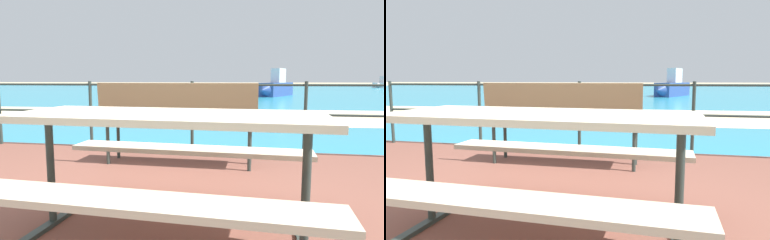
# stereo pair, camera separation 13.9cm
# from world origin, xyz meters

# --- Properties ---
(ground_plane) EXTENTS (240.00, 240.00, 0.00)m
(ground_plane) POSITION_xyz_m (0.00, 0.00, 0.00)
(ground_plane) COLOR tan
(patio_paving) EXTENTS (6.40, 5.20, 0.06)m
(patio_paving) POSITION_xyz_m (0.00, 0.00, 0.03)
(patio_paving) COLOR brown
(patio_paving) RESTS_ON ground
(sea_water) EXTENTS (90.00, 90.00, 0.01)m
(sea_water) POSITION_xyz_m (0.00, 40.00, 0.01)
(sea_water) COLOR teal
(sea_water) RESTS_ON ground
(beach_strip) EXTENTS (54.12, 6.32, 0.01)m
(beach_strip) POSITION_xyz_m (0.00, 7.57, 0.01)
(beach_strip) COLOR beige
(beach_strip) RESTS_ON ground
(picnic_table) EXTENTS (1.92, 1.50, 0.78)m
(picnic_table) POSITION_xyz_m (0.28, -0.07, 0.65)
(picnic_table) COLOR #BCAD93
(picnic_table) RESTS_ON patio_paving
(park_bench) EXTENTS (1.78, 0.44, 0.94)m
(park_bench) POSITION_xyz_m (-0.03, 1.63, 0.63)
(park_bench) COLOR #8C704C
(park_bench) RESTS_ON patio_paving
(railing_fence) EXTENTS (5.94, 0.04, 0.95)m
(railing_fence) POSITION_xyz_m (0.00, 2.46, 0.67)
(railing_fence) COLOR #2D3833
(railing_fence) RESTS_ON patio_paving
(boat_mid) EXTENTS (2.46, 4.02, 1.73)m
(boat_mid) POSITION_xyz_m (2.35, 19.68, 0.57)
(boat_mid) COLOR #2D478C
(boat_mid) RESTS_ON sea_water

